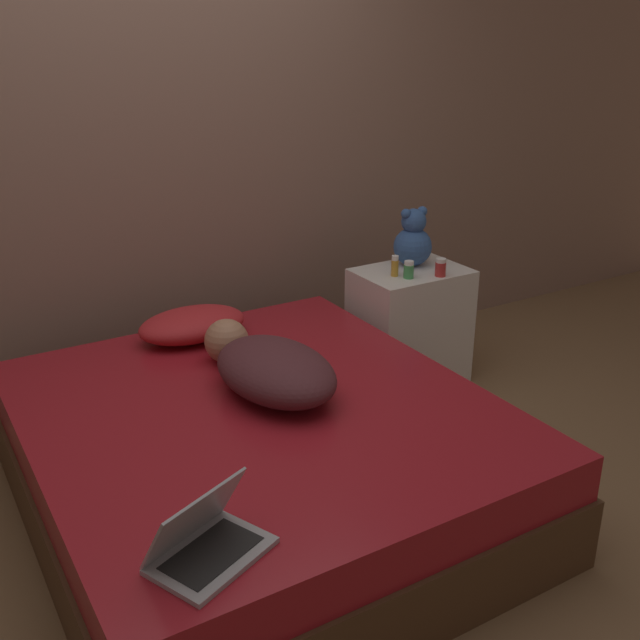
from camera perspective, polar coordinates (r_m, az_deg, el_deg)
name	(u,v)px	position (r m, az deg, el deg)	size (l,w,h in m)	color
ground_plane	(262,505)	(3.07, -4.46, -13.85)	(12.00, 12.00, 0.00)	brown
wall_back	(135,135)	(3.66, -13.94, 13.55)	(8.00, 0.06, 2.60)	#846656
bed	(260,457)	(2.95, -4.59, -10.35)	(1.67, 1.86, 0.45)	#4C331E
nightstand	(409,327)	(3.92, 6.82, -0.50)	(0.56, 0.39, 0.62)	silver
pillow	(192,324)	(3.42, -9.70, -0.34)	(0.49, 0.32, 0.14)	red
person_lying	(270,367)	(2.90, -3.87, -3.57)	(0.44, 0.78, 0.20)	#4C2328
laptop	(205,541)	(2.11, -8.73, -16.30)	(0.37, 0.32, 0.20)	#9E9EA3
teddy_bear	(413,240)	(3.86, 7.09, 6.03)	(0.20, 0.20, 0.30)	#335693
bottle_green	(409,270)	(3.68, 6.78, 3.82)	(0.05, 0.05, 0.09)	#3D8E4C
bottle_red	(441,268)	(3.73, 9.17, 3.97)	(0.05, 0.05, 0.09)	#B72D2D
bottle_amber	(395,266)	(3.70, 5.72, 4.11)	(0.04, 0.04, 0.10)	gold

